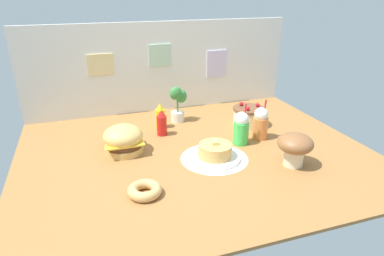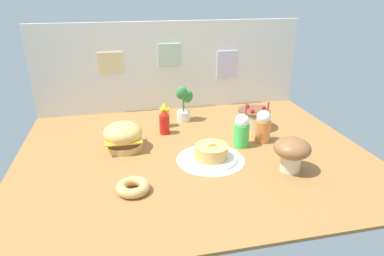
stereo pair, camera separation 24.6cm
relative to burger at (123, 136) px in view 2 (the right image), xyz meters
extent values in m
cube|color=#9E6B38|center=(0.48, -0.17, -0.10)|extent=(2.42, 1.93, 0.02)
cube|color=silver|center=(0.48, 0.78, 0.31)|extent=(2.42, 0.03, 0.80)
cube|color=beige|center=(-0.06, 0.76, 0.37)|extent=(0.22, 0.01, 0.18)
cube|color=#B2D1B2|center=(0.46, 0.76, 0.42)|extent=(0.20, 0.01, 0.19)
cube|color=silver|center=(1.01, 0.76, 0.31)|extent=(0.20, 0.01, 0.25)
cylinder|color=white|center=(0.56, -0.30, -0.09)|extent=(0.46, 0.46, 0.00)
cylinder|color=#DBA859|center=(0.00, 0.00, -0.07)|extent=(0.27, 0.27, 0.05)
cylinder|color=#59331E|center=(0.00, 0.00, -0.03)|extent=(0.25, 0.25, 0.04)
cube|color=yellow|center=(0.00, 0.00, -0.01)|extent=(0.26, 0.26, 0.01)
ellipsoid|color=#E5B260|center=(0.00, 0.00, 0.03)|extent=(0.28, 0.28, 0.16)
cylinder|color=white|center=(0.56, -0.30, -0.08)|extent=(0.35, 0.35, 0.02)
cylinder|color=#E0AD5B|center=(0.56, -0.30, -0.06)|extent=(0.22, 0.22, 0.03)
cylinder|color=#E0AD5B|center=(0.56, -0.30, -0.03)|extent=(0.22, 0.22, 0.03)
cylinder|color=#E0AD5B|center=(0.57, -0.30, 0.00)|extent=(0.22, 0.22, 0.03)
cube|color=#F7E072|center=(0.56, -0.30, 0.02)|extent=(0.05, 0.05, 0.02)
cylinder|color=beige|center=(1.06, 0.17, -0.03)|extent=(0.25, 0.25, 0.14)
cylinder|color=brown|center=(1.06, 0.17, 0.05)|extent=(0.26, 0.26, 0.02)
sphere|color=red|center=(1.13, 0.16, 0.08)|extent=(0.03, 0.03, 0.03)
sphere|color=red|center=(1.02, 0.23, 0.08)|extent=(0.03, 0.03, 0.03)
sphere|color=red|center=(1.01, 0.11, 0.08)|extent=(0.03, 0.03, 0.03)
cylinder|color=red|center=(0.32, 0.20, -0.02)|extent=(0.08, 0.08, 0.16)
cone|color=red|center=(0.32, 0.20, 0.09)|extent=(0.06, 0.06, 0.05)
cylinder|color=yellow|center=(0.35, 0.35, -0.02)|extent=(0.08, 0.08, 0.16)
cone|color=yellow|center=(0.35, 0.35, 0.09)|extent=(0.06, 0.06, 0.05)
cylinder|color=green|center=(0.84, -0.14, -0.01)|extent=(0.11, 0.11, 0.17)
sphere|color=white|center=(0.84, -0.14, 0.10)|extent=(0.10, 0.10, 0.10)
cylinder|color=red|center=(0.86, -0.14, 0.13)|extent=(0.01, 0.03, 0.17)
cylinder|color=orange|center=(1.02, -0.10, -0.01)|extent=(0.11, 0.11, 0.17)
sphere|color=white|center=(1.02, -0.10, 0.10)|extent=(0.10, 0.10, 0.10)
cylinder|color=red|center=(1.04, -0.10, 0.13)|extent=(0.01, 0.04, 0.17)
torus|color=tan|center=(0.03, -0.58, -0.07)|extent=(0.19, 0.19, 0.06)
torus|color=#F2E5C6|center=(0.03, -0.58, -0.06)|extent=(0.18, 0.18, 0.05)
cylinder|color=white|center=(0.52, 0.45, -0.05)|extent=(0.11, 0.11, 0.08)
cylinder|color=#4C7238|center=(0.52, 0.45, 0.06)|extent=(0.02, 0.02, 0.15)
ellipsoid|color=#38843D|center=(0.56, 0.45, 0.12)|extent=(0.09, 0.06, 0.11)
ellipsoid|color=#38843D|center=(0.52, 0.48, 0.14)|extent=(0.09, 0.06, 0.11)
ellipsoid|color=#38843D|center=(0.51, 0.41, 0.17)|extent=(0.09, 0.06, 0.11)
cylinder|color=beige|center=(1.02, -0.54, -0.04)|extent=(0.12, 0.12, 0.10)
ellipsoid|color=brown|center=(1.02, -0.54, 0.06)|extent=(0.23, 0.23, 0.13)
camera|label=1|loc=(-0.23, -2.18, 0.99)|focal=31.65mm
camera|label=2|loc=(0.01, -2.24, 0.99)|focal=31.65mm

